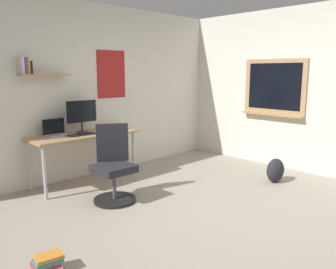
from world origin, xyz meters
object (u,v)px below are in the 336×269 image
object	(u,v)px
laptop	(56,132)
computer_mouse	(99,132)
monitor_primary	(82,114)
coffee_mug	(123,126)
desk	(84,139)
backpack	(275,170)
book_stack_on_floor	(48,264)
office_chair	(114,168)
keyboard	(81,134)

from	to	relation	value
laptop	computer_mouse	size ratio (longest dim) A/B	2.98
monitor_primary	coffee_mug	world-z (taller)	monitor_primary
desk	backpack	size ratio (longest dim) A/B	4.35
book_stack_on_floor	backpack	bearing A→B (deg)	-1.74
desk	computer_mouse	distance (m)	0.23
computer_mouse	coffee_mug	xyz separation A→B (m)	(0.46, 0.05, 0.03)
office_chair	keyboard	world-z (taller)	office_chair
book_stack_on_floor	office_chair	bearing A→B (deg)	35.89
keyboard	book_stack_on_floor	distance (m)	2.25
office_chair	coffee_mug	xyz separation A→B (m)	(0.74, 0.81, 0.36)
monitor_primary	backpack	bearing A→B (deg)	-44.91
office_chair	laptop	bearing A→B (deg)	105.17
keyboard	desk	bearing A→B (deg)	43.85
desk	laptop	world-z (taller)	laptop
coffee_mug	book_stack_on_floor	xyz separation A→B (m)	(-2.06, -1.76, -0.69)
monitor_primary	desk	bearing A→B (deg)	-112.09
laptop	office_chair	bearing A→B (deg)	-74.83
desk	book_stack_on_floor	size ratio (longest dim) A/B	6.08
coffee_mug	book_stack_on_floor	distance (m)	2.79
laptop	monitor_primary	xyz separation A→B (m)	(0.38, -0.05, 0.22)
desk	book_stack_on_floor	world-z (taller)	desk
monitor_primary	coffee_mug	xyz separation A→B (m)	(0.62, -0.12, -0.22)
office_chair	laptop	size ratio (longest dim) A/B	3.06
monitor_primary	computer_mouse	distance (m)	0.35
computer_mouse	book_stack_on_floor	distance (m)	2.43
keyboard	book_stack_on_floor	size ratio (longest dim) A/B	1.48
laptop	book_stack_on_floor	size ratio (longest dim) A/B	1.24
office_chair	book_stack_on_floor	xyz separation A→B (m)	(-1.31, -0.95, -0.33)
coffee_mug	monitor_primary	bearing A→B (deg)	169.37
monitor_primary	computer_mouse	bearing A→B (deg)	-45.30
desk	keyboard	xyz separation A→B (m)	(-0.08, -0.07, 0.08)
desk	coffee_mug	bearing A→B (deg)	-2.01
desk	office_chair	xyz separation A→B (m)	(-0.08, -0.83, -0.24)
book_stack_on_floor	monitor_primary	bearing A→B (deg)	52.60
office_chair	book_stack_on_floor	bearing A→B (deg)	-144.11
backpack	book_stack_on_floor	world-z (taller)	backpack
backpack	book_stack_on_floor	bearing A→B (deg)	178.26
computer_mouse	book_stack_on_floor	xyz separation A→B (m)	(-1.60, -1.71, -0.67)
laptop	coffee_mug	xyz separation A→B (m)	(1.01, -0.17, -0.01)
office_chair	computer_mouse	xyz separation A→B (m)	(0.28, 0.76, 0.33)
desk	monitor_primary	bearing A→B (deg)	67.91
keyboard	computer_mouse	world-z (taller)	computer_mouse
laptop	monitor_primary	bearing A→B (deg)	-7.20
monitor_primary	book_stack_on_floor	size ratio (longest dim) A/B	1.85
monitor_primary	backpack	size ratio (longest dim) A/B	1.32
desk	office_chair	bearing A→B (deg)	-95.52
office_chair	monitor_primary	world-z (taller)	monitor_primary
keyboard	backpack	size ratio (longest dim) A/B	1.06
desk	computer_mouse	xyz separation A→B (m)	(0.20, -0.07, 0.09)
office_chair	coffee_mug	bearing A→B (deg)	47.30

